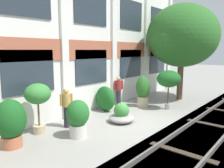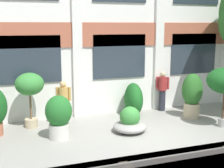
# 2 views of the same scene
# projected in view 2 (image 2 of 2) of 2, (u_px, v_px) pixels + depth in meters

# --- Properties ---
(ground_plane) EXTENTS (80.00, 80.00, 0.00)m
(ground_plane) POSITION_uv_depth(u_px,v_px,m) (151.00, 135.00, 9.92)
(ground_plane) COLOR gray
(apartment_facade) EXTENTS (17.26, 0.64, 8.05)m
(apartment_facade) POSITION_uv_depth(u_px,v_px,m) (117.00, 11.00, 12.05)
(apartment_facade) COLOR silver
(apartment_facade) RESTS_ON ground
(potted_plant_fluted_column) EXTENTS (0.76, 0.76, 1.68)m
(potted_plant_fluted_column) POSITION_uv_depth(u_px,v_px,m) (192.00, 93.00, 11.67)
(potted_plant_fluted_column) COLOR tan
(potted_plant_fluted_column) RESTS_ON ground
(potted_plant_low_pan) EXTENTS (0.96, 0.96, 1.89)m
(potted_plant_low_pan) POSITION_uv_depth(u_px,v_px,m) (30.00, 87.00, 10.45)
(potted_plant_low_pan) COLOR tan
(potted_plant_low_pan) RESTS_ON ground
(potted_plant_ribbed_drum) EXTENTS (0.82, 0.82, 1.35)m
(potted_plant_ribbed_drum) POSITION_uv_depth(u_px,v_px,m) (59.00, 115.00, 9.53)
(potted_plant_ribbed_drum) COLOR beige
(potted_plant_ribbed_drum) RESTS_ON ground
(potted_plant_wide_bowl) EXTENTS (1.11, 1.11, 0.85)m
(potted_plant_wide_bowl) POSITION_uv_depth(u_px,v_px,m) (130.00, 123.00, 10.20)
(potted_plant_wide_bowl) COLOR gray
(potted_plant_wide_bowl) RESTS_ON ground
(resident_by_doorway) EXTENTS (0.46, 0.34, 1.61)m
(resident_by_doorway) POSITION_uv_depth(u_px,v_px,m) (162.00, 90.00, 12.65)
(resident_by_doorway) COLOR #282833
(resident_by_doorway) RESTS_ON ground
(resident_watching_tracks) EXTENTS (0.49, 0.34, 1.60)m
(resident_watching_tracks) POSITION_uv_depth(u_px,v_px,m) (64.00, 102.00, 10.65)
(resident_watching_tracks) COLOR #282833
(resident_watching_tracks) RESTS_ON ground
(topiary_hedge) EXTENTS (0.97, 1.44, 1.26)m
(topiary_hedge) POSITION_uv_depth(u_px,v_px,m) (134.00, 99.00, 12.04)
(topiary_hedge) COLOR #19561E
(topiary_hedge) RESTS_ON ground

